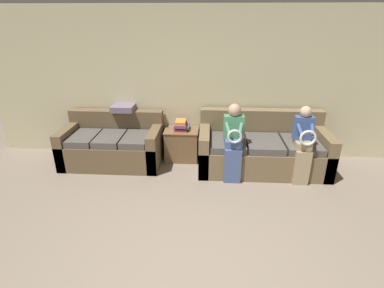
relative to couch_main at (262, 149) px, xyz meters
name	(u,v)px	position (x,y,z in m)	size (l,w,h in m)	color
wall_back	(202,85)	(-1.01, 0.52, 0.95)	(7.54, 0.06, 2.55)	beige
couch_main	(262,149)	(0.00, 0.00, 0.00)	(2.07, 0.97, 0.91)	brown
couch_side	(113,145)	(-2.53, 0.05, -0.01)	(1.65, 0.90, 0.84)	brown
child_left_seated	(233,139)	(-0.51, -0.41, 0.34)	(0.31, 0.38, 1.18)	#475B8E
child_right_seated	(303,142)	(0.51, -0.41, 0.32)	(0.27, 0.37, 1.17)	tan
side_shelf	(182,144)	(-1.36, 0.24, -0.04)	(0.58, 0.46, 0.55)	brown
book_stack	(181,125)	(-1.37, 0.24, 0.31)	(0.26, 0.30, 0.17)	#BC3833
throw_pillow	(123,108)	(-2.38, 0.37, 0.57)	(0.38, 0.38, 0.10)	slate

